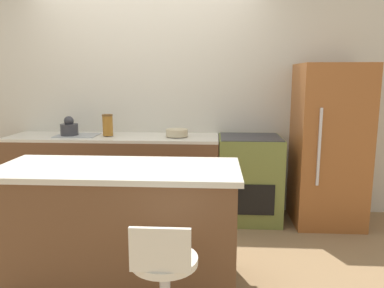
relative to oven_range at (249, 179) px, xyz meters
name	(u,v)px	position (x,y,z in m)	size (l,w,h in m)	color
ground_plane	(141,227)	(-1.13, -0.31, -0.46)	(14.00, 14.00, 0.00)	#8E704C
wall_back	(149,98)	(-1.13, 0.33, 0.84)	(8.00, 0.06, 2.60)	beige
back_counter	(115,176)	(-1.47, 0.00, 0.00)	(2.26, 0.59, 0.91)	brown
kitchen_island	(120,226)	(-1.06, -1.37, 0.00)	(1.74, 0.71, 0.90)	brown
oven_range	(249,179)	(0.00, 0.00, 0.00)	(0.66, 0.60, 0.91)	olive
refrigerator	(329,145)	(0.81, -0.03, 0.38)	(0.69, 0.67, 1.67)	#995628
stool_chair	(164,287)	(-0.64, -2.07, -0.05)	(0.37, 0.37, 0.80)	#B7B7BC
kettle	(69,128)	(-1.94, -0.02, 0.54)	(0.19, 0.19, 0.21)	#333338
mixing_bowl	(177,133)	(-0.78, -0.02, 0.50)	(0.23, 0.23, 0.08)	#C1B28E
canister_jar	(108,125)	(-1.52, -0.02, 0.57)	(0.11, 0.11, 0.23)	#9E6623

